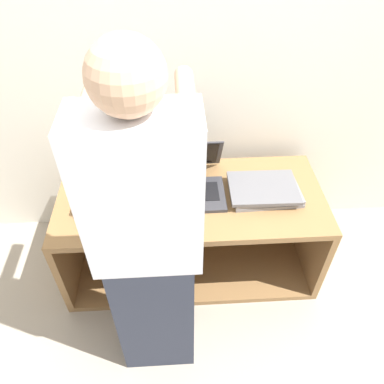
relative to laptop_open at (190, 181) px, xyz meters
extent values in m
plane|color=#9E9384|center=(0.00, -0.38, -0.62)|extent=(12.00, 12.00, 0.00)
cube|color=silver|center=(0.00, 0.36, 0.58)|extent=(8.00, 0.05, 2.40)
cube|color=olive|center=(0.00, -0.06, -0.07)|extent=(1.43, 0.63, 0.04)
cube|color=olive|center=(0.00, -0.06, -0.61)|extent=(1.43, 0.63, 0.04)
cube|color=olive|center=(-0.70, -0.06, -0.34)|extent=(0.04, 0.63, 0.50)
cube|color=olive|center=(0.70, -0.06, -0.34)|extent=(0.04, 0.63, 0.50)
cube|color=olive|center=(0.00, 0.23, -0.34)|extent=(1.36, 0.04, 0.50)
cube|color=#333338|center=(0.00, -0.06, -0.04)|extent=(0.36, 0.26, 0.02)
cube|color=black|center=(0.00, -0.05, -0.03)|extent=(0.30, 0.14, 0.00)
cube|color=#333338|center=(0.00, 0.13, 0.08)|extent=(0.36, 0.13, 0.24)
cube|color=black|center=(0.00, 0.13, 0.09)|extent=(0.32, 0.11, 0.21)
cube|color=#232326|center=(-0.39, -0.06, -0.04)|extent=(0.36, 0.26, 0.02)
cube|color=slate|center=(-0.39, -0.07, -0.02)|extent=(0.36, 0.27, 0.02)
cube|color=gray|center=(-0.39, -0.07, 0.00)|extent=(0.37, 0.27, 0.02)
cube|color=slate|center=(-0.39, -0.07, 0.02)|extent=(0.37, 0.28, 0.02)
cube|color=#B7B7BC|center=(-0.39, -0.07, 0.04)|extent=(0.37, 0.27, 0.02)
cube|color=gray|center=(0.40, -0.06, -0.04)|extent=(0.37, 0.27, 0.02)
cube|color=gray|center=(0.40, -0.06, -0.02)|extent=(0.37, 0.28, 0.02)
cube|color=slate|center=(0.38, -0.07, 0.00)|extent=(0.36, 0.27, 0.02)
cube|color=#2D3342|center=(-0.19, -0.61, -0.23)|extent=(0.34, 0.20, 0.79)
cube|color=white|center=(-0.19, -0.61, 0.48)|extent=(0.40, 0.20, 0.63)
sphere|color=#DBAD89|center=(-0.19, -0.61, 0.90)|extent=(0.21, 0.21, 0.21)
cylinder|color=#DBAD89|center=(-0.35, -0.35, 0.70)|extent=(0.07, 0.32, 0.07)
cylinder|color=#DBAD89|center=(-0.03, -0.35, 0.70)|extent=(0.07, 0.32, 0.07)
camera|label=1|loc=(-0.08, -1.50, 1.33)|focal=35.00mm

